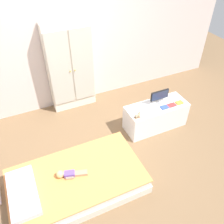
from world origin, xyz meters
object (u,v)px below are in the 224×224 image
object	(u,v)px
book_yellow	(179,103)
tv_stand	(156,116)
wardrobe	(70,67)
doll	(66,174)
tv_monitor	(160,96)
rocking_horse_toy	(138,115)
book_blue	(164,107)
book_red	(172,105)
bed	(77,181)

from	to	relation	value
book_yellow	tv_stand	bearing A→B (deg)	165.93
wardrobe	book_yellow	distance (m)	1.92
doll	tv_monitor	size ratio (longest dim) A/B	1.20
tv_stand	rocking_horse_toy	world-z (taller)	rocking_horse_toy
wardrobe	book_blue	world-z (taller)	wardrobe
tv_monitor	book_red	world-z (taller)	tv_monitor
doll	wardrobe	size ratio (longest dim) A/B	0.24
doll	book_yellow	size ratio (longest dim) A/B	3.38
doll	book_blue	xyz separation A→B (m)	(1.76, 0.46, 0.16)
wardrobe	tv_monitor	bearing A→B (deg)	-43.72
doll	tv_stand	xyz separation A→B (m)	(1.68, 0.55, -0.07)
bed	tv_stand	world-z (taller)	tv_stand
book_yellow	rocking_horse_toy	bearing A→B (deg)	-177.52
tv_stand	book_blue	xyz separation A→B (m)	(0.08, -0.09, 0.23)
rocking_horse_toy	book_red	bearing A→B (deg)	3.08
doll	book_blue	size ratio (longest dim) A/B	3.14
tv_stand	tv_monitor	xyz separation A→B (m)	(0.07, 0.07, 0.35)
book_blue	tv_stand	bearing A→B (deg)	129.83
tv_monitor	book_yellow	distance (m)	0.36
tv_monitor	doll	bearing A→B (deg)	-160.61
rocking_horse_toy	book_red	xyz separation A→B (m)	(0.64, 0.03, -0.05)
wardrobe	book_red	bearing A→B (deg)	-44.38
doll	book_red	xyz separation A→B (m)	(1.90, 0.46, 0.16)
tv_stand	book_yellow	distance (m)	0.44
tv_monitor	book_blue	size ratio (longest dim) A/B	2.61
doll	rocking_horse_toy	bearing A→B (deg)	18.57
book_blue	book_red	xyz separation A→B (m)	(0.14, 0.00, -0.00)
wardrobe	tv_stand	distance (m)	1.66
tv_stand	tv_monitor	distance (m)	0.37
tv_stand	tv_monitor	world-z (taller)	tv_monitor
bed	rocking_horse_toy	bearing A→B (deg)	22.26
bed	tv_monitor	world-z (taller)	tv_monitor
book_red	book_yellow	xyz separation A→B (m)	(0.16, 0.00, 0.00)
book_blue	tv_monitor	bearing A→B (deg)	91.34
book_blue	wardrobe	bearing A→B (deg)	132.39
book_red	book_yellow	world-z (taller)	book_yellow
doll	tv_stand	bearing A→B (deg)	18.06
tv_monitor	book_blue	distance (m)	0.20
bed	tv_stand	distance (m)	1.68
bed	doll	distance (m)	0.21
wardrobe	rocking_horse_toy	world-z (taller)	wardrobe
bed	book_blue	world-z (taller)	book_blue
book_red	doll	bearing A→B (deg)	-166.44
doll	wardrobe	xyz separation A→B (m)	(0.63, 1.70, 0.51)
tv_stand	book_red	xyz separation A→B (m)	(0.21, -0.09, 0.23)
doll	book_blue	distance (m)	1.83
bed	wardrobe	xyz separation A→B (m)	(0.51, 1.74, 0.67)
tv_monitor	book_blue	bearing A→B (deg)	-88.66
rocking_horse_toy	book_blue	xyz separation A→B (m)	(0.50, 0.03, -0.05)
doll	tv_stand	world-z (taller)	tv_stand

